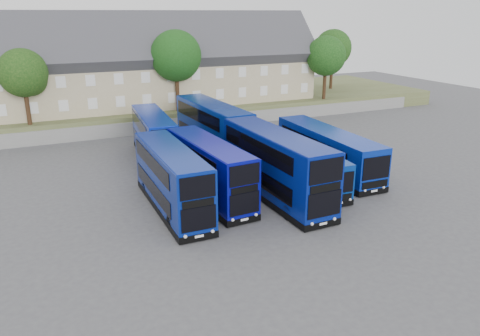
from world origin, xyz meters
name	(u,v)px	position (x,y,z in m)	size (l,w,h in m)	color
ground	(262,208)	(0.00, 0.00, 0.00)	(120.00, 120.00, 0.00)	#4A4A4F
retaining_wall	(166,125)	(0.00, 24.00, 0.75)	(70.00, 0.40, 1.50)	slate
earth_bank	(145,108)	(0.00, 34.00, 1.00)	(80.00, 20.00, 2.00)	brown
terrace_row	(125,69)	(-3.00, 30.00, 6.60)	(48.00, 10.40, 11.20)	tan
dd_front_left	(172,180)	(-5.72, 2.34, 2.12)	(2.57, 10.88, 4.31)	navy
dd_front_mid	(209,171)	(-2.67, 3.24, 2.08)	(3.12, 10.78, 4.23)	#080B95
dd_front_right	(276,167)	(1.75, 1.37, 2.37)	(3.06, 12.17, 4.81)	navy
dd_rear_left	(154,138)	(-3.86, 14.21, 2.08)	(3.33, 10.81, 4.23)	#08239F
dd_rear_right	(213,130)	(1.75, 13.73, 2.37)	(3.34, 12.22, 4.81)	navy
coach_east_a	(303,165)	(5.24, 3.18, 1.49)	(3.25, 11.27, 3.04)	navy
coach_east_b	(327,151)	(8.72, 4.93, 1.73)	(3.07, 12.97, 3.53)	#08269C
tree_west	(25,75)	(-13.85, 25.10, 7.05)	(4.80, 4.80, 7.65)	#382314
tree_mid	(177,58)	(2.15, 25.60, 8.07)	(5.76, 5.76, 9.18)	#382314
tree_east	(326,57)	(22.15, 25.10, 7.39)	(5.12, 5.12, 8.16)	#382314
tree_far	(333,50)	(28.15, 32.10, 7.73)	(5.44, 5.44, 8.67)	#382314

